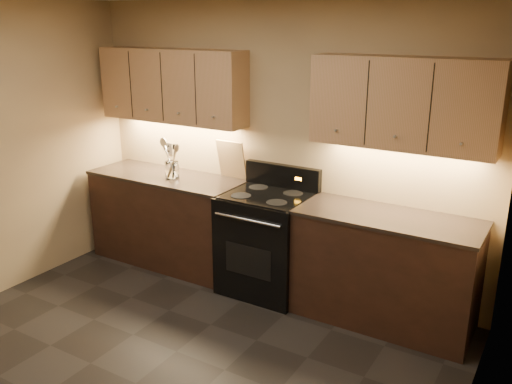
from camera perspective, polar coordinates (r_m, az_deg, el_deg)
floor at (r=4.07m, az=-12.54°, el=-19.06°), size 4.00×4.00×0.00m
wall_back at (r=5.02m, az=2.28°, el=4.87°), size 4.00×0.04×2.60m
wall_right at (r=2.57m, az=20.19°, el=-9.08°), size 0.04×4.00×2.60m
counter_left at (r=5.63m, az=-9.19°, el=-2.80°), size 1.62×0.62×0.93m
counter_right at (r=4.59m, az=13.40°, el=-7.91°), size 1.46×0.62×0.93m
stove at (r=4.97m, az=1.19°, el=-5.21°), size 0.76×0.68×1.14m
upper_cab_left at (r=5.43m, az=-8.85°, el=11.00°), size 1.60×0.30×0.70m
upper_cab_right at (r=4.35m, az=15.28°, el=8.99°), size 1.44×0.30×0.70m
outlet_plate at (r=5.78m, az=-9.15°, el=4.53°), size 0.08×0.01×0.12m
utensil_crock at (r=5.36m, az=-8.83°, el=2.28°), size 0.17×0.17×0.17m
cutting_board at (r=5.26m, az=-2.59°, el=3.43°), size 0.31×0.11×0.38m
wooden_spoon at (r=5.36m, az=-9.17°, el=3.39°), size 0.14×0.10×0.33m
black_turner at (r=5.31m, az=-8.84°, el=3.30°), size 0.13×0.19×0.34m
steel_spatula at (r=5.34m, az=-8.59°, el=3.41°), size 0.23×0.10×0.35m
steel_skimmer at (r=5.30m, az=-8.57°, el=3.57°), size 0.25×0.12×0.38m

